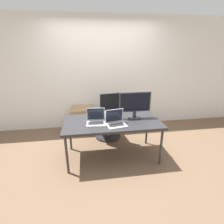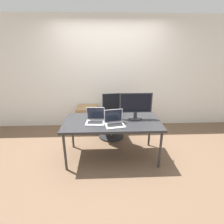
% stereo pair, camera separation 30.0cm
% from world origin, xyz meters
% --- Properties ---
extents(ground_plane, '(14.00, 14.00, 0.00)m').
position_xyz_m(ground_plane, '(0.00, 0.00, 0.00)').
color(ground_plane, brown).
extents(wall_back, '(10.00, 0.05, 2.60)m').
position_xyz_m(wall_back, '(0.00, 1.45, 1.30)').
color(wall_back, silver).
rests_on(wall_back, ground_plane).
extents(desk, '(1.66, 0.83, 0.72)m').
position_xyz_m(desk, '(0.00, 0.00, 0.67)').
color(desk, '#28282B').
rests_on(desk, ground_plane).
extents(office_chair, '(0.56, 0.59, 1.07)m').
position_xyz_m(office_chair, '(0.02, 0.70, 0.40)').
color(office_chair, '#232326').
rests_on(office_chair, ground_plane).
extents(cabinet_left, '(0.48, 0.47, 0.58)m').
position_xyz_m(cabinet_left, '(-0.55, 1.18, 0.29)').
color(cabinet_left, '#99754C').
rests_on(cabinet_left, ground_plane).
extents(cabinet_right, '(0.48, 0.47, 0.58)m').
position_xyz_m(cabinet_right, '(0.66, 1.18, 0.29)').
color(cabinet_right, '#99754C').
rests_on(cabinet_right, ground_plane).
extents(laptop_left, '(0.32, 0.29, 0.25)m').
position_xyz_m(laptop_left, '(-0.28, -0.05, 0.77)').
color(laptop_left, silver).
rests_on(laptop_left, desk).
extents(laptop_right, '(0.35, 0.32, 0.25)m').
position_xyz_m(laptop_right, '(0.03, -0.17, 0.77)').
color(laptop_right, silver).
rests_on(laptop_right, desk).
extents(monitor, '(0.56, 0.23, 0.47)m').
position_xyz_m(monitor, '(0.41, 0.09, 0.96)').
color(monitor, '#2D2D33').
rests_on(monitor, desk).
extents(coffee_cup_white, '(0.08, 0.08, 0.10)m').
position_xyz_m(coffee_cup_white, '(-0.07, 0.20, 0.76)').
color(coffee_cup_white, white).
rests_on(coffee_cup_white, desk).
extents(coffee_cup_brown, '(0.09, 0.09, 0.10)m').
position_xyz_m(coffee_cup_brown, '(-0.23, 0.17, 0.77)').
color(coffee_cup_brown, maroon).
rests_on(coffee_cup_brown, desk).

